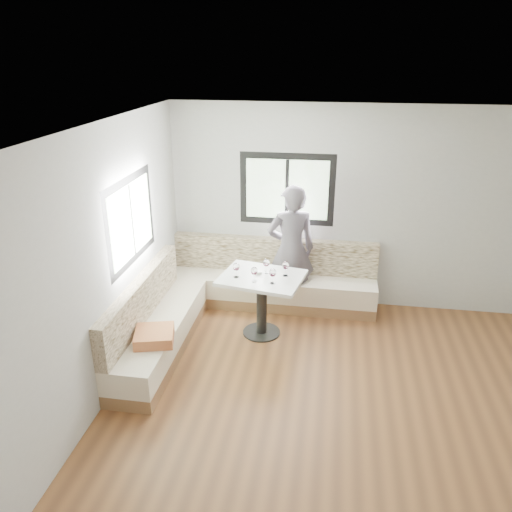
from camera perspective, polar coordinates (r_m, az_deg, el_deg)
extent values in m
cube|color=brown|center=(5.36, 10.32, -17.57)|extent=(5.00, 5.00, 0.01)
cube|color=white|center=(4.17, 13.06, 13.40)|extent=(5.00, 5.00, 0.01)
cube|color=#B7B7B2|center=(6.92, 10.98, 5.19)|extent=(5.00, 0.01, 2.80)
cube|color=#B7B7B2|center=(5.10, -17.74, -1.94)|extent=(0.01, 5.00, 2.80)
cube|color=black|center=(6.86, 3.56, 7.60)|extent=(1.30, 0.02, 1.00)
cube|color=black|center=(5.76, -14.09, 3.98)|extent=(0.02, 1.30, 1.00)
cube|color=#916945|center=(7.21, 1.86, -5.04)|extent=(2.90, 0.55, 0.16)
cube|color=#F6E7CC|center=(7.11, 1.88, -3.44)|extent=(2.90, 0.55, 0.29)
cube|color=#F2DFC1|center=(7.13, 2.13, 0.14)|extent=(2.90, 0.14, 0.50)
cube|color=#916945|center=(6.28, -10.72, -10.04)|extent=(0.55, 2.25, 0.16)
cube|color=#F6E7CC|center=(6.16, -10.87, -8.28)|extent=(0.55, 2.25, 0.29)
cube|color=#F2DFC1|center=(6.04, -12.98, -4.83)|extent=(0.14, 2.25, 0.50)
cube|color=#AD7633|center=(5.65, -11.54, -8.96)|extent=(0.51, 0.51, 0.12)
cylinder|color=black|center=(6.57, 0.64, -8.69)|extent=(0.48, 0.48, 0.02)
cylinder|color=black|center=(6.38, 0.65, -5.82)|extent=(0.13, 0.13, 0.77)
cube|color=white|center=(6.20, 0.67, -2.50)|extent=(1.12, 0.94, 0.04)
imported|color=#544D57|center=(6.77, 4.01, 0.72)|extent=(0.75, 0.60, 1.81)
cylinder|color=white|center=(6.26, 0.30, -1.87)|extent=(0.09, 0.09, 0.03)
sphere|color=black|center=(6.26, 0.43, -1.76)|extent=(0.02, 0.02, 0.02)
sphere|color=black|center=(6.26, 0.22, -1.76)|extent=(0.02, 0.02, 0.02)
sphere|color=black|center=(6.24, 0.30, -1.84)|extent=(0.02, 0.02, 0.02)
cylinder|color=white|center=(6.17, -2.26, -2.41)|extent=(0.06, 0.06, 0.01)
cylinder|color=white|center=(6.15, -2.27, -2.03)|extent=(0.01, 0.01, 0.08)
ellipsoid|color=white|center=(6.11, -2.28, -1.25)|extent=(0.09, 0.09, 0.10)
cylinder|color=#450718|center=(6.12, -2.28, -1.47)|extent=(0.06, 0.06, 0.02)
cylinder|color=white|center=(6.05, -0.21, -2.90)|extent=(0.06, 0.06, 0.01)
cylinder|color=white|center=(6.03, -0.21, -2.52)|extent=(0.01, 0.01, 0.08)
ellipsoid|color=white|center=(6.00, -0.21, -1.72)|extent=(0.09, 0.09, 0.10)
cylinder|color=#450718|center=(6.01, -0.21, -1.94)|extent=(0.06, 0.06, 0.02)
cylinder|color=white|center=(6.01, 1.90, -3.11)|extent=(0.06, 0.06, 0.01)
cylinder|color=white|center=(5.99, 1.91, -2.73)|extent=(0.01, 0.01, 0.08)
ellipsoid|color=white|center=(5.95, 1.92, -1.93)|extent=(0.09, 0.09, 0.10)
cylinder|color=#450718|center=(5.96, 1.91, -2.15)|extent=(0.06, 0.06, 0.02)
cylinder|color=white|center=(6.28, 1.17, -1.90)|extent=(0.06, 0.06, 0.01)
cylinder|color=white|center=(6.27, 1.17, -1.54)|extent=(0.01, 0.01, 0.08)
ellipsoid|color=white|center=(6.23, 1.18, -0.76)|extent=(0.09, 0.09, 0.10)
cylinder|color=#450718|center=(6.24, 1.18, -0.98)|extent=(0.06, 0.06, 0.02)
cylinder|color=white|center=(6.22, 3.37, -2.23)|extent=(0.06, 0.06, 0.01)
cylinder|color=white|center=(6.20, 3.38, -1.86)|extent=(0.01, 0.01, 0.08)
ellipsoid|color=white|center=(6.16, 3.40, -1.08)|extent=(0.09, 0.09, 0.10)
cylinder|color=#450718|center=(6.17, 3.40, -1.29)|extent=(0.06, 0.06, 0.02)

